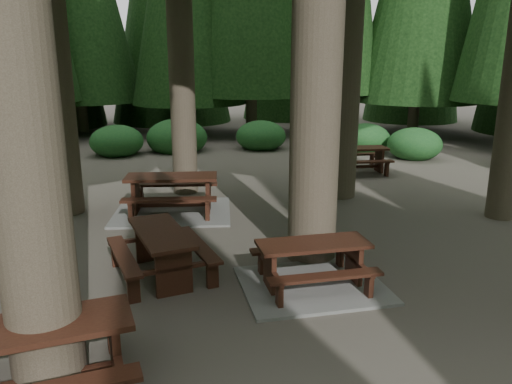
{
  "coord_description": "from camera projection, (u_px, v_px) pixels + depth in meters",
  "views": [
    {
      "loc": [
        -1.14,
        -7.92,
        3.43
      ],
      "look_at": [
        -0.13,
        0.69,
        1.1
      ],
      "focal_mm": 35.0,
      "sensor_mm": 36.0,
      "label": 1
    }
  ],
  "objects": [
    {
      "name": "ground",
      "position": [
        268.0,
        263.0,
        8.62
      ],
      "size": [
        80.0,
        80.0,
        0.0
      ],
      "primitive_type": "plane",
      "color": "#554E45",
      "rests_on": "ground"
    },
    {
      "name": "picnic_table_a",
      "position": [
        312.0,
        272.0,
        7.68
      ],
      "size": [
        2.34,
        2.0,
        0.74
      ],
      "rotation": [
        0.0,
        0.0,
        0.1
      ],
      "color": "gray",
      "rests_on": "ground"
    },
    {
      "name": "picnic_table_b",
      "position": [
        161.0,
        246.0,
        7.99
      ],
      "size": [
        1.93,
        2.16,
        0.78
      ],
      "rotation": [
        0.0,
        0.0,
        1.88
      ],
      "color": "#34170F",
      "rests_on": "ground"
    },
    {
      "name": "picnic_table_c",
      "position": [
        172.0,
        200.0,
        11.34
      ],
      "size": [
        2.71,
        2.28,
        0.88
      ],
      "rotation": [
        0.0,
        0.0,
        -0.05
      ],
      "color": "gray",
      "rests_on": "ground"
    },
    {
      "name": "picnic_table_d",
      "position": [
        357.0,
        156.0,
        15.36
      ],
      "size": [
        1.86,
        1.52,
        0.79
      ],
      "rotation": [
        0.0,
        0.0,
        0.03
      ],
      "color": "#34170F",
      "rests_on": "ground"
    },
    {
      "name": "picnic_table_e",
      "position": [
        36.0,
        350.0,
        5.09
      ],
      "size": [
        2.25,
        1.98,
        0.84
      ],
      "rotation": [
        0.0,
        0.0,
        0.25
      ],
      "color": "#34170F",
      "rests_on": "ground"
    },
    {
      "name": "shrub_ring",
      "position": [
        300.0,
        226.0,
        9.31
      ],
      "size": [
        23.86,
        24.64,
        1.49
      ],
      "color": "#1F5A29",
      "rests_on": "ground"
    }
  ]
}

